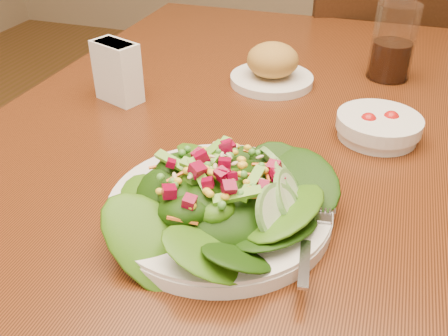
% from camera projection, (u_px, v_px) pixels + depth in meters
% --- Properties ---
extents(dining_table, '(0.90, 1.40, 0.75)m').
position_uv_depth(dining_table, '(239.00, 167.00, 0.96)').
color(dining_table, '#692E12').
rests_on(dining_table, ground_plane).
extents(chair_far, '(0.57, 0.57, 0.96)m').
position_uv_depth(chair_far, '(360.00, 75.00, 1.71)').
color(chair_far, '#321B0C').
rests_on(chair_far, ground_plane).
extents(salad_plate, '(0.30, 0.30, 0.09)m').
position_uv_depth(salad_plate, '(227.00, 198.00, 0.66)').
color(salad_plate, white).
rests_on(salad_plate, dining_table).
extents(bread_plate, '(0.17, 0.17, 0.09)m').
position_uv_depth(bread_plate, '(272.00, 68.00, 1.03)').
color(bread_plate, white).
rests_on(bread_plate, dining_table).
extents(tomato_bowl, '(0.14, 0.14, 0.05)m').
position_uv_depth(tomato_bowl, '(378.00, 126.00, 0.85)').
color(tomato_bowl, white).
rests_on(tomato_bowl, dining_table).
extents(drinking_glass, '(0.09, 0.09, 0.16)m').
position_uv_depth(drinking_glass, '(392.00, 47.00, 1.04)').
color(drinking_glass, silver).
rests_on(drinking_glass, dining_table).
extents(napkin_holder, '(0.10, 0.08, 0.12)m').
position_uv_depth(napkin_holder, '(117.00, 70.00, 0.95)').
color(napkin_holder, white).
rests_on(napkin_holder, dining_table).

